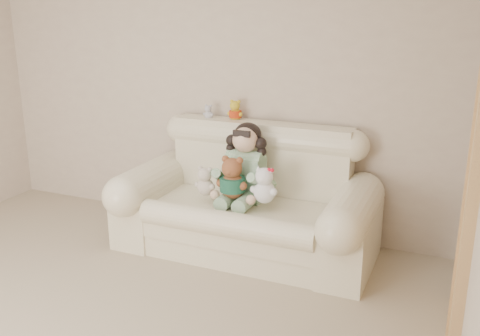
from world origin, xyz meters
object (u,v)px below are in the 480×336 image
cream_teddy (205,178)px  brown_teddy (232,174)px  sofa (245,192)px  seated_child (246,162)px  white_cat (264,181)px

cream_teddy → brown_teddy: bearing=1.2°
sofa → brown_teddy: sofa is taller
seated_child → brown_teddy: bearing=-93.1°
sofa → brown_teddy: 0.23m
sofa → seated_child: 0.25m
cream_teddy → sofa: bearing=22.1°
brown_teddy → white_cat: brown_teddy is taller
white_cat → seated_child: bearing=124.4°
seated_child → white_cat: (0.24, -0.20, -0.08)m
white_cat → cream_teddy: (-0.50, -0.03, -0.03)m
sofa → white_cat: (0.21, -0.12, 0.16)m
white_cat → cream_teddy: 0.50m
white_cat → sofa: bearing=134.7°
cream_teddy → seated_child: bearing=36.4°
brown_teddy → cream_teddy: size_ratio=1.43×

